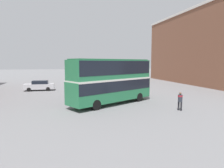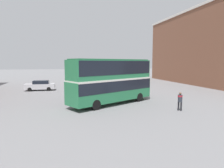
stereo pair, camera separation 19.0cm
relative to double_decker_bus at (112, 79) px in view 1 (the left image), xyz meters
The scene contains 5 objects.
ground_plane 2.93m from the double_decker_bus, 124.25° to the left, with size 240.00×240.00×0.00m, color slate.
building_row_right 27.93m from the double_decker_bus, 29.07° to the left, with size 8.54×39.57×15.54m.
double_decker_bus is the anchor object (origin of this frame).
pedestrian_foreground 7.41m from the double_decker_bus, 39.19° to the right, with size 0.60×0.60×1.77m.
parked_car_kerb_near 16.05m from the double_decker_bus, 124.55° to the left, with size 4.72×1.92×1.64m.
Camera 1 is at (-4.77, -21.87, 4.59)m, focal length 32.00 mm.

